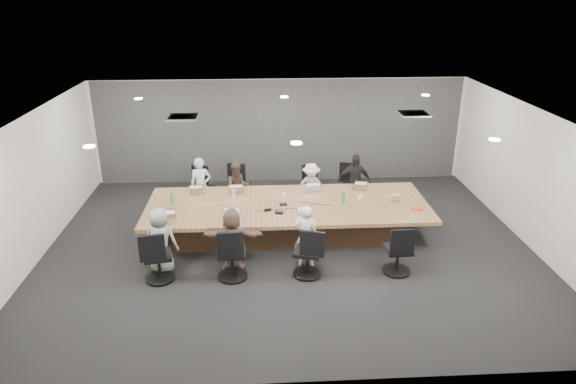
{
  "coord_description": "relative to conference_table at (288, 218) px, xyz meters",
  "views": [
    {
      "loc": [
        -0.59,
        -9.54,
        5.07
      ],
      "look_at": [
        0.0,
        0.4,
        1.05
      ],
      "focal_mm": 32.0,
      "sensor_mm": 36.0,
      "label": 1
    }
  ],
  "objects": [
    {
      "name": "person_5",
      "position": [
        -1.13,
        -1.35,
        0.22
      ],
      "size": [
        1.17,
        0.44,
        1.24
      ],
      "primitive_type": "imported",
      "rotation": [
        0.0,
        0.0,
        3.08
      ],
      "color": "#7D584E",
      "rests_on": "ground"
    },
    {
      "name": "wall_front",
      "position": [
        0.0,
        -4.5,
        1.0
      ],
      "size": [
        10.0,
        0.0,
        2.8
      ],
      "primitive_type": "cube",
      "rotation": [
        -1.57,
        0.0,
        0.0
      ],
      "color": "beige",
      "rests_on": "ground"
    },
    {
      "name": "chair_0",
      "position": [
        -1.98,
        1.7,
        -0.01
      ],
      "size": [
        0.66,
        0.66,
        0.78
      ],
      "primitive_type": null,
      "rotation": [
        0.0,
        0.0,
        2.82
      ],
      "color": "black",
      "rests_on": "ground"
    },
    {
      "name": "person_3",
      "position": [
        1.68,
        1.35,
        0.29
      ],
      "size": [
        0.82,
        0.38,
        1.38
      ],
      "primitive_type": "imported",
      "rotation": [
        0.0,
        0.0,
        6.23
      ],
      "color": "black",
      "rests_on": "ground"
    },
    {
      "name": "laptop_4",
      "position": [
        -2.47,
        -0.8,
        0.35
      ],
      "size": [
        0.37,
        0.29,
        0.02
      ],
      "primitive_type": "cube",
      "rotation": [
        0.0,
        0.0,
        0.2
      ],
      "color": "#8C6647",
      "rests_on": "conference_table"
    },
    {
      "name": "stapler",
      "position": [
        -0.44,
        -0.36,
        0.37
      ],
      "size": [
        0.15,
        0.08,
        0.06
      ],
      "primitive_type": "cube",
      "rotation": [
        0.0,
        0.0,
        0.31
      ],
      "color": "black",
      "rests_on": "conference_table"
    },
    {
      "name": "ceiling",
      "position": [
        0.0,
        -0.5,
        2.4
      ],
      "size": [
        10.0,
        8.0,
        0.0
      ],
      "primitive_type": "cube",
      "color": "white",
      "rests_on": "wall_back"
    },
    {
      "name": "cup_white_far",
      "position": [
        -0.06,
        0.32,
        0.39
      ],
      "size": [
        0.1,
        0.1,
        0.1
      ],
      "primitive_type": "cylinder",
      "rotation": [
        0.0,
        0.0,
        -0.33
      ],
      "color": "white",
      "rests_on": "conference_table"
    },
    {
      "name": "laptop_1",
      "position": [
        -1.11,
        0.8,
        0.35
      ],
      "size": [
        0.34,
        0.25,
        0.02
      ],
      "primitive_type": "cube",
      "rotation": [
        0.0,
        0.0,
        3.22
      ],
      "color": "#8C6647",
      "rests_on": "conference_table"
    },
    {
      "name": "bottle_clear",
      "position": [
        -1.16,
        0.33,
        0.45
      ],
      "size": [
        0.08,
        0.08,
        0.22
      ],
      "primitive_type": "cylinder",
      "rotation": [
        0.0,
        0.0,
        -0.16
      ],
      "color": "silver",
      "rests_on": "conference_table"
    },
    {
      "name": "cup_white_near",
      "position": [
        1.58,
        0.08,
        0.39
      ],
      "size": [
        0.11,
        0.11,
        0.11
      ],
      "primitive_type": "cylinder",
      "rotation": [
        0.0,
        0.0,
        -0.27
      ],
      "color": "white",
      "rests_on": "conference_table"
    },
    {
      "name": "bottle_green_left",
      "position": [
        -2.45,
        0.14,
        0.47
      ],
      "size": [
        0.08,
        0.08,
        0.27
      ],
      "primitive_type": "cylinder",
      "rotation": [
        0.0,
        0.0,
        -0.02
      ],
      "color": "#3A8755",
      "rests_on": "conference_table"
    },
    {
      "name": "person_0",
      "position": [
        -1.98,
        1.35,
        0.27
      ],
      "size": [
        0.52,
        0.37,
        1.34
      ],
      "primitive_type": "imported",
      "rotation": [
        0.0,
        0.0,
        6.39
      ],
      "color": "silver",
      "rests_on": "ground"
    },
    {
      "name": "bottle_green_right",
      "position": [
        1.19,
        -0.05,
        0.47
      ],
      "size": [
        0.1,
        0.1,
        0.27
      ],
      "primitive_type": "cylinder",
      "rotation": [
        0.0,
        0.0,
        -0.4
      ],
      "color": "#3A8755",
      "rests_on": "conference_table"
    },
    {
      "name": "wall_right",
      "position": [
        5.0,
        -0.5,
        1.0
      ],
      "size": [
        0.0,
        8.0,
        2.8
      ],
      "primitive_type": "cube",
      "rotation": [
        1.57,
        0.0,
        -1.57
      ],
      "color": "beige",
      "rests_on": "ground"
    },
    {
      "name": "chair_3",
      "position": [
        1.68,
        1.7,
        -0.01
      ],
      "size": [
        0.65,
        0.65,
        0.77
      ],
      "primitive_type": null,
      "rotation": [
        0.0,
        0.0,
        2.86
      ],
      "color": "black",
      "rests_on": "ground"
    },
    {
      "name": "conference_table",
      "position": [
        0.0,
        0.0,
        0.0
      ],
      "size": [
        6.0,
        2.2,
        0.74
      ],
      "color": "#482F1F",
      "rests_on": "ground"
    },
    {
      "name": "person_2",
      "position": [
        0.64,
        1.35,
        0.18
      ],
      "size": [
        0.8,
        0.52,
        1.17
      ],
      "primitive_type": "imported",
      "rotation": [
        0.0,
        0.0,
        6.4
      ],
      "color": "silver",
      "rests_on": "ground"
    },
    {
      "name": "laptop_5",
      "position": [
        -1.13,
        -0.8,
        0.35
      ],
      "size": [
        0.38,
        0.29,
        0.02
      ],
      "primitive_type": "cube",
      "rotation": [
        0.0,
        0.0,
        -0.19
      ],
      "color": "#B2B2B7",
      "rests_on": "conference_table"
    },
    {
      "name": "laptop_3",
      "position": [
        1.68,
        0.8,
        0.35
      ],
      "size": [
        0.31,
        0.24,
        0.02
      ],
      "primitive_type": "cube",
      "rotation": [
        0.0,
        0.0,
        3.0
      ],
      "color": "#8C6647",
      "rests_on": "conference_table"
    },
    {
      "name": "wall_back",
      "position": [
        0.0,
        3.5,
        1.0
      ],
      "size": [
        10.0,
        0.0,
        2.8
      ],
      "primitive_type": "cube",
      "rotation": [
        1.57,
        0.0,
        0.0
      ],
      "color": "beige",
      "rests_on": "ground"
    },
    {
      "name": "chair_5",
      "position": [
        -1.13,
        -1.7,
        0.04
      ],
      "size": [
        0.6,
        0.6,
        0.87
      ],
      "primitive_type": null,
      "rotation": [
        0.0,
        0.0,
        0.02
      ],
      "color": "black",
      "rests_on": "ground"
    },
    {
      "name": "chair_6",
      "position": [
        0.27,
        -1.7,
        0.02
      ],
      "size": [
        0.69,
        0.69,
        0.83
      ],
      "primitive_type": null,
      "rotation": [
        0.0,
        0.0,
        -0.26
      ],
      "color": "black",
      "rests_on": "ground"
    },
    {
      "name": "mic_left",
      "position": [
        -0.2,
        -0.48,
        0.36
      ],
      "size": [
        0.19,
        0.15,
        0.03
      ],
      "primitive_type": "cube",
      "rotation": [
        0.0,
        0.0,
        -0.31
      ],
      "color": "black",
      "rests_on": "conference_table"
    },
    {
      "name": "person_6",
      "position": [
        0.27,
        -1.35,
        0.23
      ],
      "size": [
        0.5,
        0.36,
        1.27
      ],
      "primitive_type": "imported",
      "rotation": [
        0.0,
        0.0,
        3.01
      ],
      "color": "silver",
      "rests_on": "ground"
    },
    {
      "name": "snack_packet",
      "position": [
        2.65,
        -0.45,
        0.36
      ],
      "size": [
        0.23,
        0.2,
        0.04
      ],
      "primitive_type": "cube",
      "rotation": [
        0.0,
        0.0,
        -0.47
      ],
      "color": "#F0500D",
      "rests_on": "conference_table"
    },
    {
      "name": "wall_left",
      "position": [
        -5.0,
        -0.5,
        1.0
      ],
      "size": [
        0.0,
        8.0,
        2.8
      ],
      "primitive_type": "cube",
      "rotation": [
        1.57,
        0.0,
        1.57
      ],
      "color": "beige",
      "rests_on": "ground"
    },
    {
      "name": "chair_7",
      "position": [
        1.97,
        -1.7,
        0.01
      ],
      "size": [
        0.57,
        0.57,
        0.82
      ],
      "primitive_type": null,
      "rotation": [
        0.0,
        0.0,
        0.04
      ],
      "color": "black",
      "rests_on": "ground"
    },
    {
      "name": "mic_right",
      "position": [
        -0.1,
        -0.06,
        0.35
      ],
      "size": [
        0.17,
        0.12,
        0.03
      ],
      "primitive_type": "cube",
      "rotation": [
        0.0,
        0.0,
        0.11
      ],
      "color": "black",
      "rests_on": "conference_table"
    },
    {
      "name": "laptop_0",
      "position": [
        -1.98,
        0.8,
        0.35
      ],
      "size": [
        0.34,
        0.26,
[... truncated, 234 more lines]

